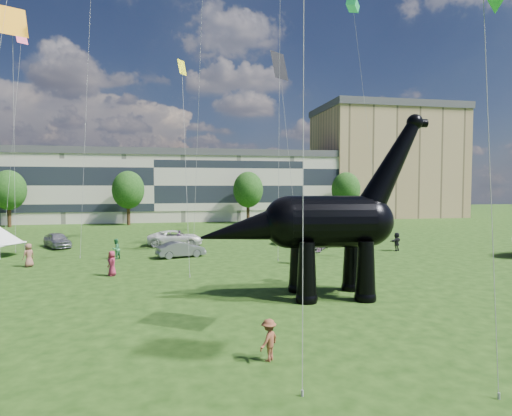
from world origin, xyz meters
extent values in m
plane|color=#16330C|center=(0.00, 0.00, 0.00)|extent=(220.00, 220.00, 0.00)
cube|color=beige|center=(-8.00, 62.00, 6.00)|extent=(78.00, 11.00, 12.00)
cube|color=tan|center=(40.00, 65.00, 11.00)|extent=(28.00, 18.00, 22.00)
cylinder|color=#382314|center=(-30.00, 53.00, 1.60)|extent=(0.56, 0.56, 3.20)
ellipsoid|color=#14380F|center=(-30.00, 53.00, 6.32)|extent=(5.20, 5.20, 6.24)
cylinder|color=#382314|center=(-12.00, 53.00, 1.60)|extent=(0.56, 0.56, 3.20)
ellipsoid|color=#14380F|center=(-12.00, 53.00, 6.32)|extent=(5.20, 5.20, 6.24)
cylinder|color=#382314|center=(8.00, 53.00, 1.60)|extent=(0.56, 0.56, 3.20)
ellipsoid|color=#14380F|center=(8.00, 53.00, 6.32)|extent=(5.20, 5.20, 6.24)
cylinder|color=#382314|center=(26.00, 53.00, 1.60)|extent=(0.56, 0.56, 3.20)
ellipsoid|color=#14380F|center=(26.00, 53.00, 6.32)|extent=(5.20, 5.20, 6.24)
cone|color=black|center=(2.47, 2.60, 1.69)|extent=(1.27, 1.27, 3.37)
sphere|color=black|center=(2.47, 2.60, 0.20)|extent=(1.24, 1.24, 1.24)
cone|color=black|center=(2.70, 5.06, 1.69)|extent=(1.27, 1.27, 3.37)
sphere|color=black|center=(2.70, 5.06, 0.20)|extent=(1.24, 1.24, 1.24)
cone|color=black|center=(5.83, 2.28, 1.69)|extent=(1.27, 1.27, 3.37)
sphere|color=black|center=(5.83, 2.28, 0.20)|extent=(1.24, 1.24, 1.24)
cone|color=black|center=(6.06, 4.74, 1.69)|extent=(1.27, 1.27, 3.37)
sphere|color=black|center=(6.06, 4.74, 0.20)|extent=(1.24, 1.24, 1.24)
cylinder|color=black|center=(4.15, 3.68, 4.38)|extent=(4.99, 3.47, 3.04)
sphere|color=black|center=(1.80, 3.91, 4.38)|extent=(3.04, 3.04, 3.04)
sphere|color=black|center=(6.50, 3.46, 4.38)|extent=(2.92, 2.92, 2.92)
cone|color=black|center=(7.87, 3.33, 7.64)|extent=(4.37, 2.08, 5.95)
sphere|color=black|center=(9.24, 3.20, 10.22)|extent=(0.94, 0.94, 0.94)
cylinder|color=black|center=(9.57, 3.17, 10.16)|extent=(0.83, 0.57, 0.49)
cone|color=black|center=(-0.51, 4.13, 4.01)|extent=(6.14, 2.91, 3.30)
imported|color=#A3A3A7|center=(-16.73, 27.76, 0.79)|extent=(3.93, 4.98, 1.59)
imported|color=slate|center=(-4.12, 19.16, 0.72)|extent=(4.60, 2.72, 1.43)
imported|color=white|center=(-4.56, 26.97, 0.82)|extent=(6.05, 3.04, 1.64)
imported|color=#595960|center=(9.35, 21.29, 0.77)|extent=(4.75, 5.58, 1.53)
cube|color=silver|center=(8.29, 25.42, 1.06)|extent=(2.94, 2.94, 0.12)
cone|color=silver|center=(8.29, 25.42, 1.83)|extent=(3.73, 3.73, 1.45)
cylinder|color=#999999|center=(6.92, 24.08, 0.53)|extent=(0.06, 0.06, 1.06)
cylinder|color=#999999|center=(9.63, 24.04, 0.53)|extent=(0.06, 0.06, 1.06)
cylinder|color=#999999|center=(6.96, 26.79, 0.53)|extent=(0.06, 0.06, 1.06)
cylinder|color=#999999|center=(9.67, 26.75, 0.53)|extent=(0.06, 0.06, 1.06)
cube|color=white|center=(12.98, 32.19, 1.19)|extent=(4.01, 4.01, 0.13)
cone|color=white|center=(12.98, 32.19, 2.05)|extent=(5.09, 5.09, 1.62)
cylinder|color=#999999|center=(11.10, 31.17, 0.59)|extent=(0.06, 0.06, 1.19)
cylinder|color=#999999|center=(14.00, 30.32, 0.59)|extent=(0.06, 0.06, 1.19)
cylinder|color=#999999|center=(11.95, 34.06, 0.59)|extent=(0.06, 0.06, 1.19)
cylinder|color=#999999|center=(14.85, 33.21, 0.59)|extent=(0.06, 0.06, 1.19)
cylinder|color=#999999|center=(-19.70, 20.77, 0.59)|extent=(0.06, 0.06, 1.18)
cylinder|color=#999999|center=(-18.54, 23.54, 0.59)|extent=(0.06, 0.06, 1.18)
imported|color=navy|center=(3.18, 5.60, 0.82)|extent=(0.64, 0.46, 1.64)
imported|color=#643475|center=(-4.11, 27.12, 0.81)|extent=(0.99, 0.51, 1.62)
imported|color=brown|center=(5.22, 14.14, 0.84)|extent=(0.76, 1.15, 1.68)
imported|color=teal|center=(20.33, 31.89, 0.91)|extent=(0.79, 0.72, 1.81)
imported|color=#34844E|center=(-9.78, 19.24, 0.90)|extent=(1.04, 1.10, 1.81)
imported|color=#A32846|center=(-9.14, 11.99, 0.91)|extent=(0.96, 1.06, 1.81)
imported|color=#935949|center=(-16.15, 16.81, 0.94)|extent=(1.05, 1.09, 1.88)
imported|color=brown|center=(-1.35, -4.74, 0.78)|extent=(1.12, 1.13, 1.56)
imported|color=black|center=(17.03, 18.91, 0.92)|extent=(1.75, 1.35, 1.85)
plane|color=yellow|center=(-3.93, 17.02, 16.41)|extent=(1.02, 1.15, 1.24)
plane|color=black|center=(5.48, 20.93, 18.10)|extent=(2.66, 2.17, 2.72)
plane|color=orange|center=(-20.35, 27.51, 22.91)|extent=(3.91, 3.00, 3.25)
cube|color=green|center=(19.32, 35.53, 30.82)|extent=(2.74, 3.18, 1.14)
plane|color=#E74066|center=(-22.66, 37.45, 24.44)|extent=(1.87, 1.67, 1.56)
camera|label=1|loc=(-4.77, -19.90, 6.49)|focal=30.00mm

